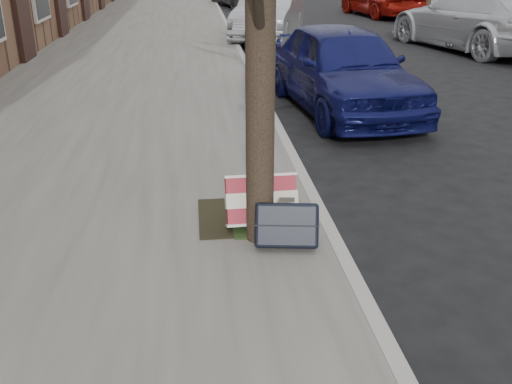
{
  "coord_description": "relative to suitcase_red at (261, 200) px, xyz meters",
  "views": [
    {
      "loc": [
        -2.41,
        -3.62,
        2.45
      ],
      "look_at": [
        -1.93,
        0.8,
        0.54
      ],
      "focal_mm": 40.0,
      "sensor_mm": 36.0,
      "label": 1
    }
  ],
  "objects": [
    {
      "name": "car_near_front",
      "position": [
        1.81,
        4.29,
        0.33
      ],
      "size": [
        2.07,
        4.22,
        1.38
      ],
      "primitive_type": "imported",
      "rotation": [
        0.0,
        0.0,
        0.11
      ],
      "color": "#0D1047",
      "rests_on": "ground"
    },
    {
      "name": "far_sidewalk",
      "position": [
        9.66,
        13.97,
        -0.3
      ],
      "size": [
        4.0,
        70.0,
        0.12
      ],
      "primitive_type": "cube",
      "color": "slate",
      "rests_on": "ground"
    },
    {
      "name": "ground",
      "position": [
        1.86,
        -1.03,
        -0.36
      ],
      "size": [
        120.0,
        120.0,
        0.0
      ],
      "primitive_type": "plane",
      "color": "black",
      "rests_on": "ground"
    },
    {
      "name": "near_sidewalk",
      "position": [
        -1.84,
        13.97,
        -0.3
      ],
      "size": [
        5.0,
        70.0,
        0.12
      ],
      "primitive_type": "cube",
      "color": "slate",
      "rests_on": "ground"
    },
    {
      "name": "suitcase_navy",
      "position": [
        0.16,
        -0.44,
        -0.04
      ],
      "size": [
        0.57,
        0.38,
        0.42
      ],
      "primitive_type": "cube",
      "rotation": [
        -0.42,
        0.0,
        -0.14
      ],
      "color": "black",
      "rests_on": "near_sidewalk"
    },
    {
      "name": "car_near_mid",
      "position": [
        1.68,
        12.35,
        0.34
      ],
      "size": [
        2.72,
        4.52,
        1.41
      ],
      "primitive_type": "imported",
      "rotation": [
        0.0,
        0.0,
        -0.31
      ],
      "color": "#93979B",
      "rests_on": "ground"
    },
    {
      "name": "car_far_front",
      "position": [
        6.71,
        9.83,
        0.41
      ],
      "size": [
        3.32,
        5.71,
        1.55
      ],
      "primitive_type": "imported",
      "rotation": [
        0.0,
        0.0,
        3.37
      ],
      "color": "#ADAFB4",
      "rests_on": "ground"
    },
    {
      "name": "suitcase_red",
      "position": [
        0.0,
        0.0,
        0.0
      ],
      "size": [
        0.64,
        0.36,
        0.49
      ],
      "primitive_type": "cube",
      "rotation": [
        -0.42,
        0.0,
        0.03
      ],
      "color": "maroon",
      "rests_on": "near_sidewalk"
    },
    {
      "name": "dirt_patch",
      "position": [
        -0.14,
        0.17,
        -0.24
      ],
      "size": [
        0.85,
        0.85,
        0.02
      ],
      "primitive_type": "cube",
      "color": "black",
      "rests_on": "near_sidewalk"
    }
  ]
}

